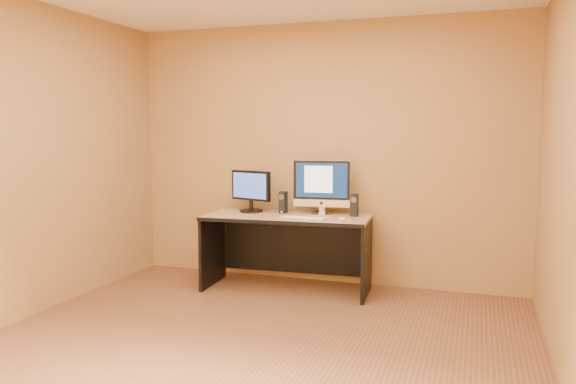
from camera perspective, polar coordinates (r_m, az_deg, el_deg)
name	(u,v)px	position (r m, az deg, el deg)	size (l,w,h in m)	color
floor	(246,352)	(4.07, -4.26, -15.92)	(4.00, 4.00, 0.00)	brown
walls	(245,166)	(3.77, -4.42, 2.69)	(4.00, 4.00, 2.60)	#A37741
desk	(287,253)	(5.43, -0.12, -6.19)	(1.57, 0.68, 0.72)	tan
imac	(321,187)	(5.40, 3.40, 0.52)	(0.56, 0.21, 0.54)	#B4B3B8
second_monitor	(251,191)	(5.60, -3.78, 0.06)	(0.47, 0.23, 0.41)	black
speaker_left	(283,202)	(5.51, -0.50, -1.05)	(0.07, 0.07, 0.22)	black
speaker_right	(354,205)	(5.34, 6.77, -1.32)	(0.07, 0.07, 0.22)	black
keyboard	(303,218)	(5.16, 1.50, -2.67)	(0.42, 0.11, 0.02)	silver
mouse	(343,219)	(5.07, 5.58, -2.75)	(0.06, 0.10, 0.04)	white
cable_a	(326,213)	(5.54, 3.92, -2.11)	(0.01, 0.01, 0.22)	black
cable_b	(316,212)	(5.59, 2.84, -2.03)	(0.01, 0.01, 0.18)	black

